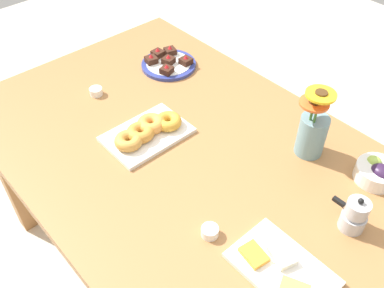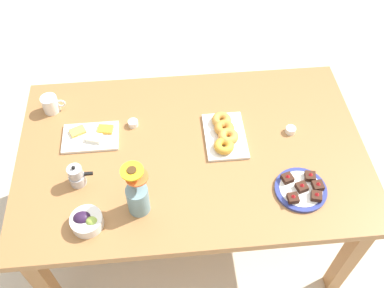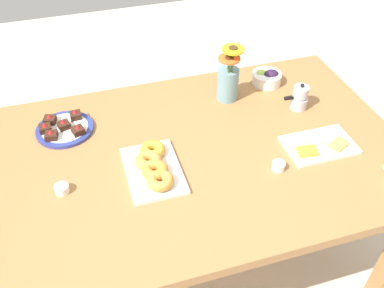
# 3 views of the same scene
# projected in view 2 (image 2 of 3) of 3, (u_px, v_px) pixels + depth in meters

# --- Properties ---
(ground_plane) EXTENTS (6.00, 6.00, 0.00)m
(ground_plane) POSITION_uv_depth(u_px,v_px,m) (192.00, 225.00, 2.55)
(ground_plane) COLOR beige
(dining_table) EXTENTS (1.60, 1.00, 0.74)m
(dining_table) POSITION_uv_depth(u_px,v_px,m) (192.00, 160.00, 2.03)
(dining_table) COLOR #9E6B3D
(dining_table) RESTS_ON ground_plane
(coffee_mug) EXTENTS (0.11, 0.08, 0.09)m
(coffee_mug) POSITION_uv_depth(u_px,v_px,m) (51.00, 104.00, 2.09)
(coffee_mug) COLOR white
(coffee_mug) RESTS_ON dining_table
(grape_bowl) EXTENTS (0.13, 0.13, 0.07)m
(grape_bowl) POSITION_uv_depth(u_px,v_px,m) (86.00, 221.00, 1.71)
(grape_bowl) COLOR white
(grape_bowl) RESTS_ON dining_table
(cheese_platter) EXTENTS (0.26, 0.17, 0.03)m
(cheese_platter) POSITION_uv_depth(u_px,v_px,m) (91.00, 136.00, 2.00)
(cheese_platter) COLOR white
(cheese_platter) RESTS_ON dining_table
(croissant_platter) EXTENTS (0.19, 0.28, 0.05)m
(croissant_platter) POSITION_uv_depth(u_px,v_px,m) (225.00, 134.00, 2.00)
(croissant_platter) COLOR white
(croissant_platter) RESTS_ON dining_table
(jam_cup_honey) EXTENTS (0.05, 0.05, 0.03)m
(jam_cup_honey) POSITION_uv_depth(u_px,v_px,m) (133.00, 123.00, 2.05)
(jam_cup_honey) COLOR white
(jam_cup_honey) RESTS_ON dining_table
(jam_cup_berry) EXTENTS (0.05, 0.05, 0.03)m
(jam_cup_berry) POSITION_uv_depth(u_px,v_px,m) (291.00, 130.00, 2.02)
(jam_cup_berry) COLOR white
(jam_cup_berry) RESTS_ON dining_table
(dessert_plate) EXTENTS (0.22, 0.22, 0.05)m
(dessert_plate) POSITION_uv_depth(u_px,v_px,m) (301.00, 189.00, 1.82)
(dessert_plate) COLOR navy
(dessert_plate) RESTS_ON dining_table
(flower_vase) EXTENTS (0.10, 0.11, 0.25)m
(flower_vase) POSITION_uv_depth(u_px,v_px,m) (138.00, 197.00, 1.71)
(flower_vase) COLOR #6B939E
(flower_vase) RESTS_ON dining_table
(moka_pot) EXTENTS (0.11, 0.07, 0.12)m
(moka_pot) POSITION_uv_depth(u_px,v_px,m) (77.00, 176.00, 1.82)
(moka_pot) COLOR #B7B7BC
(moka_pot) RESTS_ON dining_table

